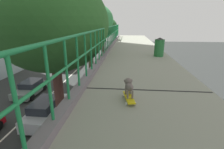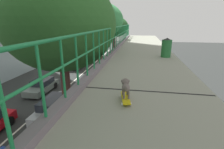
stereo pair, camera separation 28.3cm
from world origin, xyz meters
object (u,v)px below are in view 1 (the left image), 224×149
object	(u,v)px
car_grey_sixth	(31,88)
litter_bin	(159,47)
toy_skateboard	(129,98)
city_bus	(73,51)
car_silver_fifth	(47,110)
small_dog	(129,85)

from	to	relation	value
car_grey_sixth	litter_bin	xyz separation A→B (m)	(10.51, -6.61, 5.02)
car_grey_sixth	toy_skateboard	distance (m)	15.09
city_bus	litter_bin	xyz separation A→B (m)	(10.62, -19.99, 3.68)
city_bus	toy_skateboard	distance (m)	26.32
toy_skateboard	litter_bin	size ratio (longest dim) A/B	0.69
car_silver_fifth	toy_skateboard	world-z (taller)	toy_skateboard
toy_skateboard	car_silver_fifth	bearing A→B (deg)	128.65
small_dog	litter_bin	size ratio (longest dim) A/B	0.46
car_silver_fifth	car_grey_sixth	xyz separation A→B (m)	(-3.55, 3.96, -0.11)
car_silver_fifth	small_dog	bearing A→B (deg)	-51.14
car_grey_sixth	city_bus	size ratio (longest dim) A/B	0.32
car_grey_sixth	small_dog	size ratio (longest dim) A/B	10.30
car_grey_sixth	toy_skateboard	xyz separation A→B (m)	(9.19, -11.02, 4.67)
city_bus	car_silver_fifth	bearing A→B (deg)	-78.11
toy_skateboard	litter_bin	xyz separation A→B (m)	(1.32, 4.41, 0.35)
car_grey_sixth	car_silver_fifth	bearing A→B (deg)	-48.19
toy_skateboard	small_dog	size ratio (longest dim) A/B	1.48
toy_skateboard	litter_bin	distance (m)	4.62
toy_skateboard	car_grey_sixth	bearing A→B (deg)	129.82
car_grey_sixth	small_dog	bearing A→B (deg)	-50.04
toy_skateboard	city_bus	bearing A→B (deg)	110.86
litter_bin	small_dog	bearing A→B (deg)	-106.94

